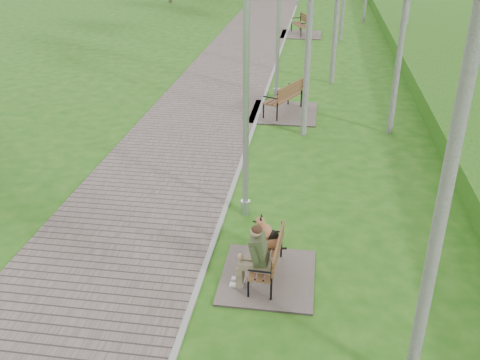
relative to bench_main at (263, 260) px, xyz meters
name	(u,v)px	position (x,y,z in m)	size (l,w,h in m)	color
walkway	(242,52)	(-2.80, 16.74, -0.36)	(3.50, 67.00, 0.04)	#635550
kerb	(280,53)	(-1.05, 16.74, -0.36)	(0.10, 67.00, 0.05)	#999993
bench_main	(263,260)	(0.00, 0.00, 0.00)	(1.59, 1.77, 1.39)	#635550
bench_second	(283,106)	(-0.30, 8.62, -0.15)	(2.04, 2.26, 1.25)	#635550
bench_third	(301,30)	(-0.32, 21.06, -0.14)	(2.07, 2.30, 1.27)	#635550
lamp_post_near	(246,103)	(-0.60, 2.19, 2.03)	(0.20, 0.20, 5.16)	#A1A3A9
lamp_post_second	(278,23)	(-0.65, 10.26, 2.12)	(0.21, 0.21, 5.35)	#A1A3A9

